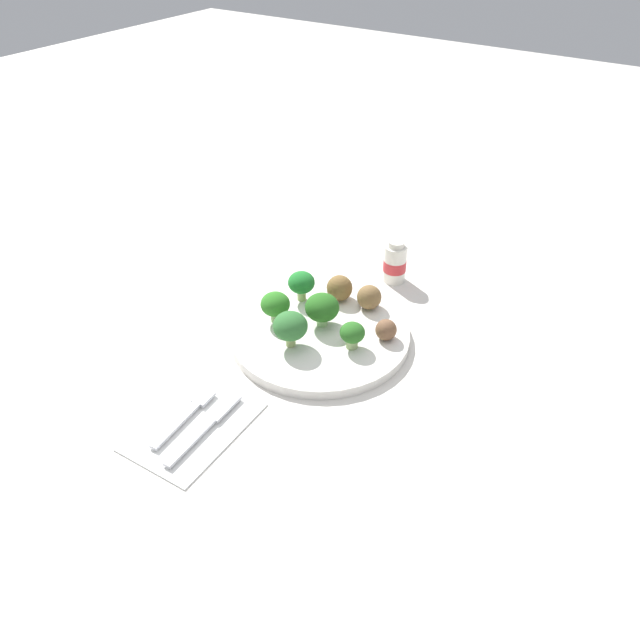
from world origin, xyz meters
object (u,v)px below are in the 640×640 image
object	(u,v)px
broccoli_floret_back_right	(301,283)
yogurt_bottle	(395,263)
knife	(207,425)
napkin	(193,426)
meatball_back_right	(340,288)
fork	(186,414)
broccoli_floret_mid_left	(322,308)
meatball_back_left	(369,297)
meatball_mid_left	(386,330)
broccoli_floret_near_rim	(275,305)
plate	(320,334)
broccoli_floret_front_left	(352,334)
broccoli_floret_mid_right	(290,326)

from	to	relation	value
broccoli_floret_back_right	yogurt_bottle	distance (m)	0.18
knife	napkin	bearing A→B (deg)	113.83
meatball_back_right	fork	world-z (taller)	meatball_back_right
broccoli_floret_mid_left	knife	world-z (taller)	broccoli_floret_mid_left
meatball_back_left	meatball_back_right	bearing A→B (deg)	95.89
napkin	broccoli_floret_back_right	bearing A→B (deg)	6.97
meatball_mid_left	broccoli_floret_near_rim	bearing A→B (deg)	108.49
meatball_mid_left	yogurt_bottle	world-z (taller)	yogurt_bottle
plate	broccoli_floret_front_left	bearing A→B (deg)	-97.22
broccoli_floret_mid_left	meatball_mid_left	bearing A→B (deg)	-76.92
broccoli_floret_near_rim	fork	distance (m)	0.23
broccoli_floret_near_rim	napkin	distance (m)	0.24
plate	napkin	world-z (taller)	plate
broccoli_floret_mid_right	meatball_back_left	xyz separation A→B (m)	(0.15, -0.05, -0.02)
plate	napkin	distance (m)	0.25
broccoli_floret_back_right	meatball_back_right	xyz separation A→B (m)	(0.04, -0.05, -0.01)
broccoli_floret_front_left	broccoli_floret_back_right	world-z (taller)	broccoli_floret_back_right
plate	broccoli_floret_near_rim	xyz separation A→B (m)	(-0.02, 0.07, 0.04)
napkin	meatball_back_right	bearing A→B (deg)	-2.35
meatball_back_right	broccoli_floret_near_rim	bearing A→B (deg)	154.49
meatball_back_right	knife	distance (m)	0.34
plate	broccoli_floret_mid_left	size ratio (longest dim) A/B	5.17
knife	meatball_back_right	bearing A→B (deg)	0.61
plate	broccoli_floret_near_rim	world-z (taller)	broccoli_floret_near_rim
meatball_mid_left	broccoli_floret_back_right	bearing A→B (deg)	84.65
broccoli_floret_back_right	meatball_back_left	world-z (taller)	broccoli_floret_back_right
plate	napkin	bearing A→B (deg)	172.08
meatball_back_right	fork	size ratio (longest dim) A/B	0.36
broccoli_floret_front_left	meatball_mid_left	distance (m)	0.06
meatball_back_left	napkin	size ratio (longest dim) A/B	0.24
broccoli_floret_back_right	knife	bearing A→B (deg)	-169.55
broccoli_floret_near_rim	broccoli_floret_mid_right	world-z (taller)	broccoli_floret_mid_right
yogurt_bottle	broccoli_floret_mid_right	bearing A→B (deg)	173.03
plate	fork	distance (m)	0.25
meatball_back_left	plate	bearing A→B (deg)	161.34
broccoli_floret_front_left	yogurt_bottle	size ratio (longest dim) A/B	0.54
plate	broccoli_floret_mid_left	bearing A→B (deg)	21.60
broccoli_floret_mid_left	broccoli_floret_back_right	xyz separation A→B (m)	(0.04, 0.07, 0.00)
broccoli_floret_mid_right	meatball_back_left	bearing A→B (deg)	-17.95
broccoli_floret_near_rim	meatball_back_left	xyz separation A→B (m)	(0.11, -0.10, -0.01)
plate	meatball_back_left	distance (m)	0.10
broccoli_floret_mid_left	napkin	distance (m)	0.27
broccoli_floret_front_left	yogurt_bottle	world-z (taller)	yogurt_bottle
broccoli_floret_back_right	meatball_back_right	size ratio (longest dim) A/B	1.19
broccoli_floret_mid_right	meatball_back_right	world-z (taller)	broccoli_floret_mid_right
broccoli_floret_front_left	fork	size ratio (longest dim) A/B	0.35
broccoli_floret_back_right	broccoli_floret_mid_right	distance (m)	0.12
broccoli_floret_mid_right	broccoli_floret_mid_left	bearing A→B (deg)	-8.57
fork	yogurt_bottle	xyz separation A→B (m)	(0.46, -0.07, 0.03)
broccoli_floret_mid_right	fork	world-z (taller)	broccoli_floret_mid_right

